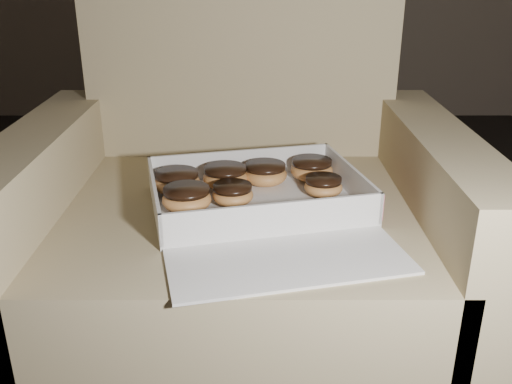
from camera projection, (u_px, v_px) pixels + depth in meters
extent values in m
cube|color=tan|center=(240.00, 289.00, 1.18)|extent=(0.70, 0.70, 0.41)
cube|color=tan|center=(241.00, 42.00, 1.30)|extent=(0.70, 0.14, 0.51)
cube|color=tan|center=(53.00, 261.00, 1.16)|extent=(0.12, 0.70, 0.54)
cube|color=tan|center=(426.00, 260.00, 1.16)|extent=(0.12, 0.70, 0.54)
cube|color=silver|center=(256.00, 204.00, 1.08)|extent=(0.44, 0.36, 0.01)
cube|color=silver|center=(241.00, 163.00, 1.19)|extent=(0.37, 0.09, 0.06)
cube|color=silver|center=(275.00, 219.00, 0.94)|extent=(0.37, 0.09, 0.06)
cube|color=silver|center=(155.00, 197.00, 1.02)|extent=(0.07, 0.28, 0.06)
cube|color=silver|center=(350.00, 179.00, 1.10)|extent=(0.07, 0.28, 0.06)
cube|color=#D2546A|center=(352.00, 179.00, 1.10)|extent=(0.07, 0.27, 0.05)
cube|color=silver|center=(289.00, 261.00, 0.88)|extent=(0.40, 0.24, 0.01)
ellipsoid|color=#DD984D|center=(225.00, 178.00, 1.13)|extent=(0.09, 0.09, 0.04)
cylinder|color=black|center=(225.00, 169.00, 1.12)|extent=(0.08, 0.08, 0.01)
ellipsoid|color=#DD984D|center=(312.00, 170.00, 1.17)|extent=(0.09, 0.09, 0.04)
cylinder|color=black|center=(312.00, 162.00, 1.16)|extent=(0.08, 0.08, 0.01)
ellipsoid|color=#DD984D|center=(177.00, 183.00, 1.10)|extent=(0.09, 0.09, 0.04)
cylinder|color=black|center=(177.00, 174.00, 1.10)|extent=(0.08, 0.08, 0.01)
ellipsoid|color=#DD984D|center=(233.00, 195.00, 1.06)|extent=(0.08, 0.08, 0.04)
cylinder|color=black|center=(233.00, 187.00, 1.05)|extent=(0.07, 0.07, 0.01)
ellipsoid|color=#DD984D|center=(187.00, 200.00, 1.03)|extent=(0.09, 0.09, 0.04)
cylinder|color=black|center=(186.00, 190.00, 1.02)|extent=(0.08, 0.08, 0.01)
ellipsoid|color=#DD984D|center=(265.00, 175.00, 1.15)|extent=(0.09, 0.09, 0.04)
cylinder|color=black|center=(265.00, 166.00, 1.14)|extent=(0.08, 0.08, 0.01)
ellipsoid|color=#DD984D|center=(323.00, 187.00, 1.09)|extent=(0.07, 0.07, 0.04)
cylinder|color=black|center=(324.00, 180.00, 1.09)|extent=(0.07, 0.07, 0.01)
ellipsoid|color=black|center=(335.00, 209.00, 1.04)|extent=(0.01, 0.01, 0.00)
ellipsoid|color=black|center=(238.00, 221.00, 0.99)|extent=(0.01, 0.01, 0.00)
ellipsoid|color=black|center=(248.00, 228.00, 0.97)|extent=(0.01, 0.01, 0.00)
ellipsoid|color=black|center=(316.00, 199.00, 1.08)|extent=(0.01, 0.01, 0.00)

